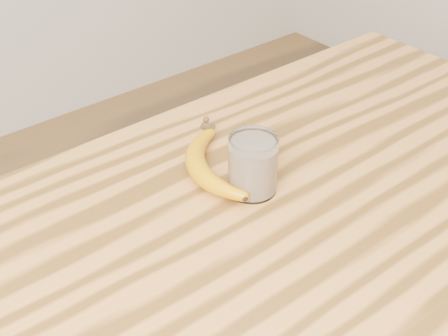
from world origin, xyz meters
TOP-DOWN VIEW (x-y plane):
  - table at (0.00, 0.00)m, footprint 1.20×0.80m
  - smoothie_glass at (-0.07, 0.10)m, footprint 0.08×0.08m
  - banana at (-0.12, 0.19)m, footprint 0.21×0.31m

SIDE VIEW (x-z plane):
  - table at x=0.00m, z-range 0.32..1.22m
  - banana at x=-0.12m, z-range 0.90..0.94m
  - smoothie_glass at x=-0.07m, z-range 0.90..1.00m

